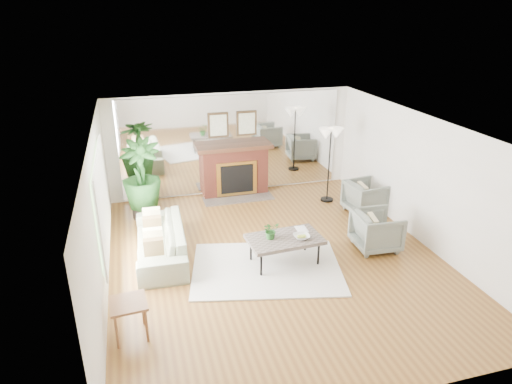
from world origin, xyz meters
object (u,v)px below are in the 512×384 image
object	(u,v)px
side_table	(129,308)
potted_ficus	(141,177)
fireplace	(235,169)
floor_lamp	(331,139)
armchair_back	(365,197)
sofa	(160,241)
armchair_front	(377,230)
coffee_table	(285,240)

from	to	relation	value
side_table	potted_ficus	distance (m)	4.07
fireplace	potted_ficus	bearing A→B (deg)	-161.73
floor_lamp	potted_ficus	bearing A→B (deg)	176.80
fireplace	floor_lamp	xyz separation A→B (m)	(2.05, -0.99, 0.87)
potted_ficus	floor_lamp	distance (m)	4.36
fireplace	armchair_back	world-z (taller)	fireplace
sofa	floor_lamp	distance (m)	4.57
fireplace	armchair_front	distance (m)	3.96
sofa	armchair_back	xyz separation A→B (m)	(4.65, 0.76, 0.05)
fireplace	armchair_front	bearing A→B (deg)	-59.65
fireplace	armchair_front	xyz separation A→B (m)	(2.00, -3.41, -0.28)
coffee_table	armchair_front	bearing A→B (deg)	1.92
side_table	fireplace	bearing A→B (deg)	60.92
armchair_back	fireplace	bearing A→B (deg)	47.59
fireplace	side_table	bearing A→B (deg)	-119.08
sofa	side_table	world-z (taller)	sofa
side_table	potted_ficus	xyz separation A→B (m)	(0.39, 4.02, 0.47)
floor_lamp	side_table	bearing A→B (deg)	-141.21
fireplace	floor_lamp	distance (m)	2.44
armchair_front	potted_ficus	size ratio (longest dim) A/B	0.47
coffee_table	armchair_back	world-z (taller)	armchair_back
coffee_table	armchair_front	size ratio (longest dim) A/B	1.65
armchair_back	armchair_front	xyz separation A→B (m)	(-0.60, -1.57, 0.01)
sofa	potted_ficus	distance (m)	1.96
side_table	armchair_front	bearing A→B (deg)	16.29
coffee_table	armchair_back	bearing A→B (deg)	33.23
armchair_front	floor_lamp	xyz separation A→B (m)	(0.05, 2.42, 1.15)
coffee_table	floor_lamp	xyz separation A→B (m)	(1.95, 2.48, 1.05)
fireplace	armchair_front	world-z (taller)	fireplace
coffee_table	armchair_back	distance (m)	2.99
coffee_table	sofa	xyz separation A→B (m)	(-2.15, 0.88, -0.16)
armchair_back	floor_lamp	distance (m)	1.54
armchair_front	floor_lamp	bearing A→B (deg)	2.18
sofa	floor_lamp	size ratio (longest dim) A/B	1.23
armchair_front	floor_lamp	size ratio (longest dim) A/B	0.46
sofa	side_table	size ratio (longest dim) A/B	3.83
side_table	floor_lamp	size ratio (longest dim) A/B	0.32
armchair_front	side_table	distance (m)	4.84
armchair_front	side_table	world-z (taller)	armchair_front
potted_ficus	floor_lamp	xyz separation A→B (m)	(4.31, -0.24, 0.58)
sofa	armchair_back	bearing A→B (deg)	101.55
armchair_back	armchair_front	world-z (taller)	armchair_front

